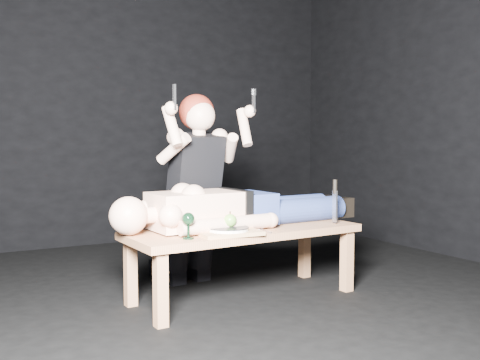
{
  "coord_description": "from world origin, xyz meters",
  "views": [
    {
      "loc": [
        -1.38,
        -2.76,
        0.99
      ],
      "look_at": [
        0.3,
        0.26,
        0.75
      ],
      "focal_mm": 40.82,
      "sensor_mm": 36.0,
      "label": 1
    }
  ],
  "objects": [
    {
      "name": "plate",
      "position": [
        0.1,
        0.05,
        0.48
      ],
      "size": [
        0.26,
        0.26,
        0.02
      ],
      "primitive_type": "cylinder",
      "rotation": [
        0.0,
        0.0,
        -0.07
      ],
      "color": "white",
      "rests_on": "serving_tray"
    },
    {
      "name": "ground",
      "position": [
        0.0,
        0.0,
        0.0
      ],
      "size": [
        5.0,
        5.0,
        0.0
      ],
      "primitive_type": "plane",
      "color": "black",
      "rests_on": "ground"
    },
    {
      "name": "kneeling_woman",
      "position": [
        0.15,
        0.71,
        0.68
      ],
      "size": [
        0.78,
        0.86,
        1.35
      ],
      "primitive_type": null,
      "rotation": [
        0.0,
        0.0,
        0.08
      ],
      "color": "black",
      "rests_on": "ground"
    },
    {
      "name": "table",
      "position": [
        0.3,
        0.21,
        0.23
      ],
      "size": [
        1.51,
        0.63,
        0.45
      ],
      "primitive_type": "cube",
      "rotation": [
        0.0,
        0.0,
        0.05
      ],
      "color": "#A8724B",
      "rests_on": "ground"
    },
    {
      "name": "goblet",
      "position": [
        -0.17,
        0.02,
        0.52
      ],
      "size": [
        0.08,
        0.08,
        0.15
      ],
      "primitive_type": null,
      "rotation": [
        0.0,
        0.0,
        0.05
      ],
      "color": "black",
      "rests_on": "table"
    },
    {
      "name": "knife_flat",
      "position": [
        0.34,
        0.03,
        0.45
      ],
      "size": [
        0.04,
        0.16,
        0.01
      ],
      "primitive_type": "cube",
      "rotation": [
        0.0,
        0.0,
        -0.15
      ],
      "color": "#B2B2B7",
      "rests_on": "table"
    },
    {
      "name": "apple",
      "position": [
        0.12,
        0.06,
        0.53
      ],
      "size": [
        0.08,
        0.08,
        0.08
      ],
      "primitive_type": "sphere",
      "color": "#468E2B",
      "rests_on": "plate"
    },
    {
      "name": "serving_tray",
      "position": [
        0.1,
        0.05,
        0.46
      ],
      "size": [
        0.38,
        0.28,
        0.02
      ],
      "primitive_type": "cube",
      "rotation": [
        0.0,
        0.0,
        -0.07
      ],
      "color": "tan",
      "rests_on": "table"
    },
    {
      "name": "back_wall",
      "position": [
        0.0,
        2.5,
        1.5
      ],
      "size": [
        5.0,
        0.0,
        5.0
      ],
      "primitive_type": "plane",
      "rotation": [
        1.57,
        0.0,
        0.0
      ],
      "color": "black",
      "rests_on": "ground"
    },
    {
      "name": "fork_flat",
      "position": [
        -0.06,
        0.02,
        0.45
      ],
      "size": [
        0.03,
        0.16,
        0.01
      ],
      "primitive_type": "cube",
      "rotation": [
        0.0,
        0.0,
        -0.09
      ],
      "color": "#B2B2B7",
      "rests_on": "table"
    },
    {
      "name": "spoon_flat",
      "position": [
        0.28,
        0.14,
        0.45
      ],
      "size": [
        0.14,
        0.1,
        0.01
      ],
      "primitive_type": "cube",
      "rotation": [
        0.0,
        0.0,
        1.01
      ],
      "color": "#B2B2B7",
      "rests_on": "table"
    },
    {
      "name": "carving_knife",
      "position": [
        0.91,
        0.07,
        0.6
      ],
      "size": [
        0.04,
        0.04,
        0.29
      ],
      "primitive_type": null,
      "rotation": [
        0.0,
        0.0,
        0.05
      ],
      "color": "#B2B2B7",
      "rests_on": "table"
    },
    {
      "name": "lying_man",
      "position": [
        0.34,
        0.32,
        0.59
      ],
      "size": [
        1.64,
        0.58,
        0.29
      ],
      "primitive_type": null,
      "rotation": [
        0.0,
        0.0,
        0.05
      ],
      "color": "#DDAC8D",
      "rests_on": "table"
    }
  ]
}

